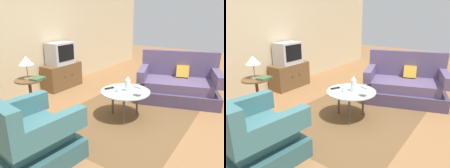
% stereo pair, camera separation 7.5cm
% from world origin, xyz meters
% --- Properties ---
extents(ground_plane, '(16.00, 16.00, 0.00)m').
position_xyz_m(ground_plane, '(0.00, 0.00, 0.00)').
color(ground_plane, olive).
extents(back_wall, '(9.00, 0.12, 2.70)m').
position_xyz_m(back_wall, '(0.00, 2.50, 1.35)').
color(back_wall, '#CCB78E').
rests_on(back_wall, ground).
extents(area_rug, '(2.42, 2.00, 0.00)m').
position_xyz_m(area_rug, '(0.13, 0.18, 0.00)').
color(area_rug, brown).
rests_on(area_rug, ground).
extents(armchair, '(0.99, 1.00, 0.89)m').
position_xyz_m(armchair, '(-1.47, 0.52, 0.31)').
color(armchair, '#325C60').
rests_on(armchair, ground).
extents(couch, '(1.31, 1.72, 0.94)m').
position_xyz_m(couch, '(1.44, -0.27, 0.30)').
color(couch, '#4B3E5C').
rests_on(couch, ground).
extents(coffee_table, '(0.80, 0.80, 0.47)m').
position_xyz_m(coffee_table, '(0.13, 0.19, 0.43)').
color(coffee_table, '#B2C6C1').
rests_on(coffee_table, ground).
extents(side_table, '(0.47, 0.47, 0.60)m').
position_xyz_m(side_table, '(-0.59, 1.66, 0.43)').
color(side_table, brown).
rests_on(side_table, ground).
extents(tv_stand, '(0.93, 0.43, 0.56)m').
position_xyz_m(tv_stand, '(0.66, 2.20, 0.28)').
color(tv_stand, brown).
rests_on(tv_stand, ground).
extents(television, '(0.58, 0.40, 0.49)m').
position_xyz_m(television, '(0.66, 2.21, 0.81)').
color(television, '#B7B7BC').
rests_on(television, tv_stand).
extents(table_lamp, '(0.25, 0.25, 0.39)m').
position_xyz_m(table_lamp, '(-0.59, 1.69, 0.91)').
color(table_lamp, '#9E937A').
rests_on(table_lamp, side_table).
extents(vase, '(0.09, 0.09, 0.25)m').
position_xyz_m(vase, '(0.14, 0.15, 0.60)').
color(vase, white).
rests_on(vase, coffee_table).
extents(mug, '(0.11, 0.07, 0.08)m').
position_xyz_m(mug, '(0.03, 0.25, 0.51)').
color(mug, white).
rests_on(mug, coffee_table).
extents(bowl, '(0.14, 0.14, 0.05)m').
position_xyz_m(bowl, '(0.06, -0.08, 0.50)').
color(bowl, silver).
rests_on(bowl, coffee_table).
extents(tv_remote_dark, '(0.17, 0.11, 0.02)m').
position_xyz_m(tv_remote_dark, '(0.07, 0.46, 0.48)').
color(tv_remote_dark, black).
rests_on(tv_remote_dark, coffee_table).
extents(tv_remote_silver, '(0.09, 0.16, 0.02)m').
position_xyz_m(tv_remote_silver, '(0.37, 0.07, 0.48)').
color(tv_remote_silver, '#B2B2B7').
rests_on(tv_remote_silver, coffee_table).
extents(book, '(0.25, 0.20, 0.03)m').
position_xyz_m(book, '(-0.51, 1.53, 0.62)').
color(book, '#3D663D').
rests_on(book, side_table).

